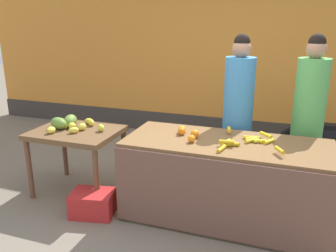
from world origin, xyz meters
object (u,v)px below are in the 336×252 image
produce_crate (93,203)px  produce_sack (158,157)px  vendor_woman_green_shirt (308,119)px  vendor_woman_blue_shirt (238,115)px

produce_crate → produce_sack: 1.19m
vendor_woman_green_shirt → produce_crate: size_ratio=4.23×
vendor_woman_blue_shirt → produce_sack: vendor_woman_blue_shirt is taller
vendor_woman_blue_shirt → produce_crate: bearing=-140.4°
vendor_woman_blue_shirt → produce_sack: size_ratio=3.49×
vendor_woman_green_shirt → produce_sack: 1.90m
vendor_woman_blue_shirt → produce_crate: 1.89m
produce_crate → produce_sack: size_ratio=0.83×
vendor_woman_green_shirt → produce_crate: bearing=-151.0°
produce_crate → vendor_woman_blue_shirt: bearing=39.6°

